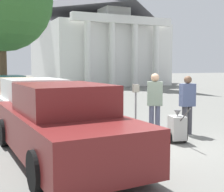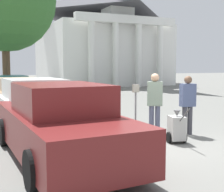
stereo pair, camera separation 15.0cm
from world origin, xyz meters
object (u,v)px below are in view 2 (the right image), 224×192
(parked_car_tan, at_px, (19,97))
(parked_car_teal, at_px, (9,91))
(equipment_cart, at_px, (177,128))
(parked_car_white, at_px, (33,107))
(person_supervisor, at_px, (188,102))
(church, at_px, (100,31))
(parking_meter, at_px, (136,100))
(person_worker, at_px, (155,100))
(parked_car_maroon, at_px, (59,124))

(parked_car_tan, bearing_deg, parked_car_teal, 87.14)
(parked_car_tan, distance_m, equipment_cart, 7.15)
(parked_car_white, height_order, person_supervisor, person_supervisor)
(parked_car_teal, distance_m, church, 19.40)
(parked_car_tan, distance_m, parked_car_teal, 3.75)
(parked_car_white, distance_m, parking_meter, 3.17)
(parked_car_white, height_order, parked_car_tan, parked_car_white)
(parking_meter, height_order, equipment_cart, parking_meter)
(parked_car_white, bearing_deg, person_worker, -38.52)
(parked_car_white, bearing_deg, church, 60.70)
(parked_car_teal, relative_size, person_supervisor, 2.81)
(parking_meter, relative_size, equipment_cart, 1.44)
(parked_car_teal, bearing_deg, parked_car_white, -92.86)
(parked_car_tan, bearing_deg, parked_car_maroon, -92.86)
(equipment_cart, bearing_deg, parked_car_white, 148.84)
(parked_car_tan, bearing_deg, person_supervisor, -59.01)
(parked_car_teal, bearing_deg, parking_meter, -77.36)
(person_worker, relative_size, person_supervisor, 1.04)
(parked_car_white, height_order, parked_car_teal, parked_car_white)
(person_supervisor, bearing_deg, parked_car_tan, -48.82)
(person_supervisor, height_order, equipment_cart, person_supervisor)
(parked_car_teal, relative_size, church, 0.19)
(parked_car_white, relative_size, parked_car_teal, 1.05)
(parking_meter, height_order, person_supervisor, person_supervisor)
(parked_car_maroon, relative_size, parked_car_tan, 1.03)
(parked_car_teal, distance_m, person_worker, 9.72)
(person_worker, bearing_deg, equipment_cart, 124.10)
(parked_car_maroon, relative_size, equipment_cart, 5.14)
(person_worker, distance_m, equipment_cart, 1.14)
(parking_meter, relative_size, person_worker, 0.83)
(parked_car_maroon, height_order, person_supervisor, person_supervisor)
(parking_meter, xyz_separation_m, person_supervisor, (1.39, -0.52, -0.05))
(parking_meter, bearing_deg, person_worker, -24.06)
(parked_car_teal, relative_size, person_worker, 2.70)
(person_worker, bearing_deg, person_supervisor, -168.90)
(parked_car_teal, xyz_separation_m, parking_meter, (2.50, -9.03, 0.31))
(parked_car_white, distance_m, parked_car_teal, 7.10)
(person_supervisor, bearing_deg, parked_car_maroon, 17.85)
(parked_car_maroon, distance_m, parked_car_teal, 10.27)
(equipment_cart, height_order, church, church)
(parked_car_white, bearing_deg, person_supervisor, -35.02)
(parked_car_white, xyz_separation_m, equipment_cart, (3.07, -3.10, -0.33))
(parked_car_teal, height_order, parking_meter, parked_car_teal)
(parked_car_teal, bearing_deg, church, 50.98)
(parked_car_tan, height_order, church, church)
(parked_car_white, distance_m, parked_car_tan, 3.35)
(parked_car_maroon, relative_size, person_supervisor, 3.07)
(parked_car_maroon, height_order, parked_car_white, parked_car_maroon)
(parked_car_tan, relative_size, person_worker, 2.87)
(person_supervisor, bearing_deg, church, -98.86)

